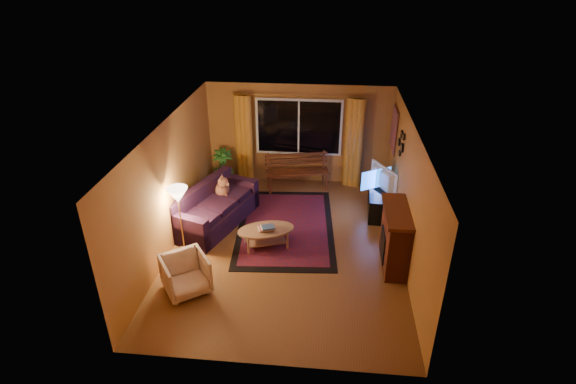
# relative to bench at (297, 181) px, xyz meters

# --- Properties ---
(floor) EXTENTS (4.50, 6.00, 0.02)m
(floor) POSITION_rel_bench_xyz_m (-0.01, -2.48, -0.24)
(floor) COLOR brown
(floor) RESTS_ON ground
(ceiling) EXTENTS (4.50, 6.00, 0.02)m
(ceiling) POSITION_rel_bench_xyz_m (-0.01, -2.48, 2.28)
(ceiling) COLOR white
(ceiling) RESTS_ON ground
(wall_back) EXTENTS (4.50, 0.02, 2.50)m
(wall_back) POSITION_rel_bench_xyz_m (-0.01, 0.53, 1.02)
(wall_back) COLOR #B57436
(wall_back) RESTS_ON ground
(wall_left) EXTENTS (0.02, 6.00, 2.50)m
(wall_left) POSITION_rel_bench_xyz_m (-2.27, -2.48, 1.02)
(wall_left) COLOR #B57436
(wall_left) RESTS_ON ground
(wall_right) EXTENTS (0.02, 6.00, 2.50)m
(wall_right) POSITION_rel_bench_xyz_m (2.25, -2.48, 1.02)
(wall_right) COLOR #B57436
(wall_right) RESTS_ON ground
(window) EXTENTS (2.00, 0.02, 1.30)m
(window) POSITION_rel_bench_xyz_m (-0.01, 0.46, 1.22)
(window) COLOR black
(window) RESTS_ON wall_back
(curtain_rod) EXTENTS (3.20, 0.03, 0.03)m
(curtain_rod) POSITION_rel_bench_xyz_m (-0.01, 0.42, 2.02)
(curtain_rod) COLOR #BF8C3F
(curtain_rod) RESTS_ON wall_back
(curtain_left) EXTENTS (0.36, 0.36, 2.24)m
(curtain_left) POSITION_rel_bench_xyz_m (-1.36, 0.40, 0.89)
(curtain_left) COLOR orange
(curtain_left) RESTS_ON ground
(curtain_right) EXTENTS (0.36, 0.36, 2.24)m
(curtain_right) POSITION_rel_bench_xyz_m (1.34, 0.40, 0.89)
(curtain_right) COLOR orange
(curtain_right) RESTS_ON ground
(bench) EXTENTS (1.60, 0.80, 0.46)m
(bench) POSITION_rel_bench_xyz_m (0.00, 0.00, 0.00)
(bench) COLOR #4A210F
(bench) RESTS_ON ground
(potted_plant) EXTENTS (0.68, 0.68, 0.93)m
(potted_plant) POSITION_rel_bench_xyz_m (-1.88, 0.09, 0.24)
(potted_plant) COLOR #235B1E
(potted_plant) RESTS_ON ground
(sofa) EXTENTS (1.60, 2.32, 0.86)m
(sofa) POSITION_rel_bench_xyz_m (-1.60, -1.81, 0.20)
(sofa) COLOR black
(sofa) RESTS_ON ground
(dog) EXTENTS (0.50, 0.57, 0.52)m
(dog) POSITION_rel_bench_xyz_m (-1.55, -1.33, 0.46)
(dog) COLOR #9F5940
(dog) RESTS_ON sofa
(armchair) EXTENTS (0.98, 0.97, 0.74)m
(armchair) POSITION_rel_bench_xyz_m (-1.59, -4.02, 0.14)
(armchair) COLOR beige
(armchair) RESTS_ON ground
(floor_lamp) EXTENTS (0.29, 0.29, 1.35)m
(floor_lamp) POSITION_rel_bench_xyz_m (-2.01, -2.83, 0.44)
(floor_lamp) COLOR #BF8C3F
(floor_lamp) RESTS_ON ground
(rug) EXTENTS (2.24, 3.32, 0.02)m
(rug) POSITION_rel_bench_xyz_m (-0.10, -1.79, -0.22)
(rug) COLOR maroon
(rug) RESTS_ON ground
(coffee_table) EXTENTS (1.42, 1.42, 0.41)m
(coffee_table) POSITION_rel_bench_xyz_m (-0.41, -2.56, -0.03)
(coffee_table) COLOR #9C6B4E
(coffee_table) RESTS_ON ground
(tv_console) EXTENTS (0.51, 1.32, 0.54)m
(tv_console) POSITION_rel_bench_xyz_m (1.91, -0.92, 0.04)
(tv_console) COLOR black
(tv_console) RESTS_ON ground
(television) EXTENTS (0.59, 0.88, 0.55)m
(television) POSITION_rel_bench_xyz_m (1.91, -0.92, 0.58)
(television) COLOR black
(television) RESTS_ON tv_console
(fireplace) EXTENTS (0.40, 1.20, 1.10)m
(fireplace) POSITION_rel_bench_xyz_m (2.04, -2.88, 0.32)
(fireplace) COLOR maroon
(fireplace) RESTS_ON ground
(mirror_cluster) EXTENTS (0.06, 0.60, 0.56)m
(mirror_cluster) POSITION_rel_bench_xyz_m (2.20, -1.18, 1.57)
(mirror_cluster) COLOR black
(mirror_cluster) RESTS_ON wall_right
(painting) EXTENTS (0.04, 0.76, 0.96)m
(painting) POSITION_rel_bench_xyz_m (2.21, -0.03, 1.42)
(painting) COLOR #E9470D
(painting) RESTS_ON wall_right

